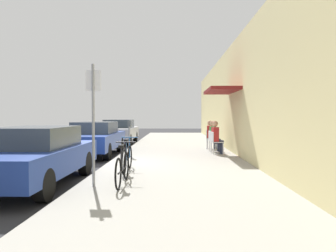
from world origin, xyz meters
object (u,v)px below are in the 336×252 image
at_px(parking_meter, 129,135).
at_px(seated_patron_1, 214,135).
at_px(parked_car_1, 95,138).
at_px(cafe_chair_1, 213,139).
at_px(cafe_chair_2, 210,138).
at_px(bicycle_1, 127,158).
at_px(seated_patron_0, 217,136).
at_px(cafe_chair_0, 215,141).
at_px(bicycle_0, 123,168).
at_px(street_sign, 93,115).
at_px(seated_patron_2, 211,133).
at_px(parked_car_0, 35,155).
at_px(parked_car_2, 119,131).

relative_size(parking_meter, seated_patron_1, 1.02).
xyz_separation_m(parked_car_1, cafe_chair_1, (4.84, 0.48, -0.09)).
bearing_deg(cafe_chair_2, bicycle_1, -115.67).
bearing_deg(seated_patron_0, cafe_chair_0, -173.58).
bearing_deg(cafe_chair_2, bicycle_0, -109.83).
xyz_separation_m(bicycle_1, cafe_chair_1, (2.87, 4.83, 0.14)).
xyz_separation_m(parking_meter, street_sign, (-0.05, -5.02, 0.75)).
height_order(street_sign, cafe_chair_1, street_sign).
bearing_deg(seated_patron_1, parked_car_1, -174.37).
xyz_separation_m(parked_car_1, seated_patron_1, (4.90, 0.48, 0.10)).
height_order(bicycle_1, seated_patron_1, seated_patron_1).
bearing_deg(bicycle_0, seated_patron_2, 69.75).
bearing_deg(cafe_chair_0, street_sign, -120.20).
bearing_deg(cafe_chair_1, parking_meter, -155.25).
relative_size(street_sign, cafe_chair_0, 2.99).
distance_m(parked_car_0, bicycle_1, 2.32).
bearing_deg(bicycle_0, street_sign, -170.30).
distance_m(street_sign, bicycle_1, 2.12).
relative_size(street_sign, cafe_chair_1, 2.99).
height_order(parked_car_1, bicycle_1, parked_car_1).
distance_m(parked_car_0, cafe_chair_2, 8.66).
bearing_deg(street_sign, parked_car_1, 103.90).
xyz_separation_m(cafe_chair_0, cafe_chair_1, (-0.00, 0.80, 0.00)).
bearing_deg(bicycle_1, street_sign, -105.24).
distance_m(seated_patron_0, seated_patron_1, 0.80).
height_order(parked_car_0, parking_meter, parking_meter).
xyz_separation_m(bicycle_1, seated_patron_0, (2.93, 4.03, 0.34)).
relative_size(street_sign, seated_patron_1, 2.02).
bearing_deg(parked_car_1, bicycle_1, -65.71).
distance_m(street_sign, bicycle_0, 1.31).
distance_m(parked_car_0, seated_patron_2, 8.69).
xyz_separation_m(parked_car_1, street_sign, (1.50, -6.06, 0.93)).
bearing_deg(street_sign, seated_patron_2, 66.12).
height_order(bicycle_1, cafe_chair_0, bicycle_1).
bearing_deg(parked_car_1, parked_car_0, -90.00).
bearing_deg(parked_car_1, cafe_chair_0, -3.85).
distance_m(bicycle_1, cafe_chair_0, 4.95).
distance_m(parked_car_0, parked_car_1, 5.56).
distance_m(parked_car_2, bicycle_0, 11.69).
xyz_separation_m(parked_car_0, seated_patron_0, (4.90, 5.24, 0.11)).
bearing_deg(parking_meter, bicycle_1, -82.87).
height_order(cafe_chair_0, seated_patron_0, seated_patron_0).
bearing_deg(seated_patron_2, seated_patron_1, -90.01).
relative_size(parked_car_0, seated_patron_0, 3.41).
distance_m(parked_car_2, cafe_chair_2, 6.22).
bearing_deg(seated_patron_2, cafe_chair_1, -93.04).
relative_size(street_sign, bicycle_1, 1.52).
relative_size(parked_car_2, bicycle_1, 2.57).
relative_size(bicycle_0, cafe_chair_1, 1.97).
bearing_deg(bicycle_1, seated_patron_2, 63.83).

